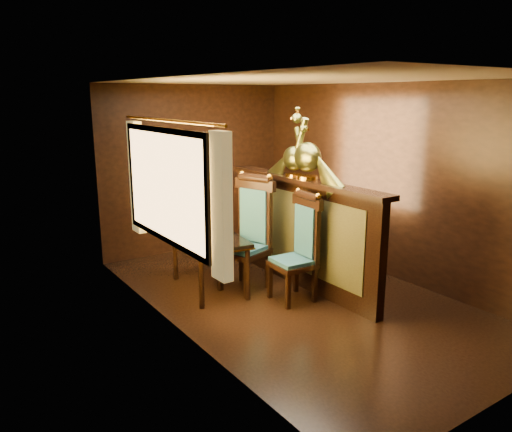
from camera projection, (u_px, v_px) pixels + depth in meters
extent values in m
plane|color=black|center=(296.00, 298.00, 5.91)|extent=(5.00, 5.00, 0.00)
cube|color=black|center=(195.00, 168.00, 7.62)|extent=(3.00, 0.04, 2.50)
cube|color=black|center=(177.00, 211.00, 4.79)|extent=(0.04, 5.00, 2.50)
cube|color=black|center=(389.00, 182.00, 6.44)|extent=(0.04, 5.00, 2.50)
cube|color=beige|center=(301.00, 79.00, 5.32)|extent=(3.00, 5.00, 0.04)
cube|color=#FFC672|center=(163.00, 186.00, 4.98)|extent=(0.01, 1.70, 1.05)
cube|color=gold|center=(221.00, 207.00, 4.27)|extent=(0.10, 0.22, 1.30)
cube|color=gold|center=(137.00, 178.00, 5.82)|extent=(0.10, 0.22, 1.30)
cylinder|color=gold|center=(168.00, 121.00, 4.87)|extent=(0.03, 2.20, 0.03)
cube|color=black|center=(302.00, 235.00, 6.17)|extent=(0.12, 2.60, 1.30)
cube|color=#363218|center=(298.00, 232.00, 6.12)|extent=(0.02, 2.20, 0.95)
cube|color=black|center=(304.00, 181.00, 6.01)|extent=(0.26, 2.70, 0.06)
cube|color=black|center=(209.00, 237.00, 6.03)|extent=(0.86, 1.24, 0.04)
cube|color=gold|center=(209.00, 239.00, 6.04)|extent=(0.88, 1.26, 0.02)
cylinder|color=black|center=(201.00, 282.00, 5.55)|extent=(0.06, 0.06, 0.63)
cylinder|color=black|center=(248.00, 274.00, 5.78)|extent=(0.06, 0.06, 0.63)
cylinder|color=black|center=(175.00, 256.00, 6.45)|extent=(0.06, 0.06, 0.63)
cylinder|color=black|center=(216.00, 250.00, 6.68)|extent=(0.06, 0.06, 0.63)
cylinder|color=gold|center=(218.00, 240.00, 5.83)|extent=(0.30, 0.30, 0.01)
cone|color=white|center=(218.00, 235.00, 5.81)|extent=(0.11, 0.11, 0.10)
cylinder|color=gold|center=(205.00, 229.00, 6.30)|extent=(0.30, 0.30, 0.01)
cone|color=white|center=(204.00, 225.00, 6.29)|extent=(0.11, 0.11, 0.10)
cylinder|color=silver|center=(189.00, 236.00, 5.90)|extent=(0.03, 0.03, 0.06)
cylinder|color=silver|center=(186.00, 236.00, 5.92)|extent=(0.03, 0.03, 0.06)
cube|color=black|center=(292.00, 265.00, 5.75)|extent=(0.48, 0.48, 0.06)
cube|color=navy|center=(292.00, 261.00, 5.74)|extent=(0.43, 0.43, 0.05)
cube|color=navy|center=(307.00, 231.00, 5.76)|extent=(0.06, 0.36, 0.58)
cube|color=black|center=(288.00, 292.00, 5.56)|extent=(0.05, 0.05, 0.40)
cube|color=black|center=(315.00, 286.00, 5.74)|extent=(0.05, 0.05, 0.40)
cube|color=black|center=(270.00, 281.00, 5.87)|extent=(0.05, 0.05, 0.40)
cube|color=black|center=(296.00, 276.00, 6.06)|extent=(0.05, 0.05, 0.40)
sphere|color=gold|center=(318.00, 196.00, 5.50)|extent=(0.07, 0.07, 0.07)
sphere|color=gold|center=(298.00, 191.00, 5.82)|extent=(0.07, 0.07, 0.07)
cube|color=black|center=(244.00, 252.00, 6.06)|extent=(0.63, 0.63, 0.07)
cube|color=navy|center=(244.00, 248.00, 6.05)|extent=(0.57, 0.57, 0.05)
cube|color=navy|center=(255.00, 215.00, 6.13)|extent=(0.16, 0.39, 0.65)
cube|color=black|center=(247.00, 280.00, 5.84)|extent=(0.05, 0.05, 0.45)
cube|color=black|center=(268.00, 271.00, 6.16)|extent=(0.05, 0.05, 0.45)
cube|color=black|center=(220.00, 273.00, 6.09)|extent=(0.05, 0.05, 0.45)
cube|color=black|center=(242.00, 264.00, 6.41)|extent=(0.05, 0.05, 0.45)
sphere|color=gold|center=(269.00, 177.00, 5.89)|extent=(0.08, 0.08, 0.08)
sphere|color=gold|center=(242.00, 174.00, 6.14)|extent=(0.08, 0.08, 0.08)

